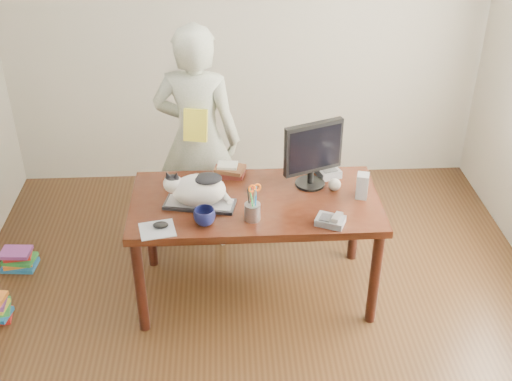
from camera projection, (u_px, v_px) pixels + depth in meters
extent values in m
plane|color=black|center=(261.00, 353.00, 3.99)|extent=(4.50, 4.50, 0.00)
plane|color=beige|center=(245.00, 29.00, 5.20)|extent=(4.00, 0.00, 4.00)
cube|color=black|center=(256.00, 203.00, 4.13)|extent=(1.60, 0.80, 0.05)
cylinder|color=black|center=(140.00, 286.00, 4.00)|extent=(0.07, 0.07, 0.70)
cylinder|color=black|center=(375.00, 278.00, 4.07)|extent=(0.07, 0.07, 0.70)
cylinder|color=black|center=(150.00, 225.00, 4.58)|extent=(0.07, 0.07, 0.70)
cylinder|color=black|center=(355.00, 218.00, 4.65)|extent=(0.07, 0.07, 0.70)
cube|color=black|center=(253.00, 214.00, 4.60)|extent=(1.45, 0.03, 0.50)
cube|color=black|center=(200.00, 204.00, 4.05)|extent=(0.47, 0.25, 0.02)
cube|color=#A3A2A7|center=(200.00, 203.00, 4.04)|extent=(0.43, 0.22, 0.00)
ellipsoid|color=silver|center=(199.00, 190.00, 3.99)|extent=(0.37, 0.27, 0.21)
ellipsoid|color=silver|center=(173.00, 184.00, 3.97)|extent=(0.14, 0.14, 0.11)
ellipsoid|color=black|center=(173.00, 179.00, 3.95)|extent=(0.10, 0.09, 0.04)
cone|color=black|center=(168.00, 175.00, 3.93)|extent=(0.07, 0.06, 0.07)
cone|color=black|center=(176.00, 176.00, 3.93)|extent=(0.07, 0.06, 0.07)
ellipsoid|color=black|center=(208.00, 179.00, 3.94)|extent=(0.20, 0.17, 0.04)
cylinder|color=silver|center=(226.00, 197.00, 4.05)|extent=(0.08, 0.14, 0.05)
cylinder|color=black|center=(310.00, 183.00, 4.27)|extent=(0.26, 0.26, 0.02)
cylinder|color=black|center=(310.00, 176.00, 4.24)|extent=(0.05, 0.05, 0.09)
cube|color=black|center=(313.00, 147.00, 4.11)|extent=(0.39, 0.19, 0.34)
cube|color=black|center=(315.00, 149.00, 4.09)|extent=(0.34, 0.14, 0.29)
cylinder|color=gray|center=(252.00, 212.00, 3.90)|extent=(0.13, 0.13, 0.11)
cylinder|color=black|center=(249.00, 199.00, 3.85)|extent=(0.02, 0.05, 0.16)
cylinder|color=blue|center=(256.00, 199.00, 3.84)|extent=(0.02, 0.04, 0.16)
cylinder|color=#B21921|center=(251.00, 197.00, 3.86)|extent=(0.02, 0.04, 0.16)
cylinder|color=#1A8532|center=(252.00, 201.00, 3.83)|extent=(0.03, 0.03, 0.16)
cylinder|color=#9FA0A4|center=(254.00, 197.00, 3.84)|extent=(0.02, 0.03, 0.12)
cylinder|color=#9FA0A4|center=(255.00, 197.00, 3.84)|extent=(0.01, 0.03, 0.12)
torus|color=#E9590C|center=(252.00, 189.00, 3.80)|extent=(0.05, 0.04, 0.05)
torus|color=#E9590C|center=(257.00, 187.00, 3.81)|extent=(0.05, 0.04, 0.05)
cube|color=#9DA1A8|center=(157.00, 230.00, 3.82)|extent=(0.24, 0.23, 0.00)
ellipsoid|color=black|center=(161.00, 225.00, 3.83)|extent=(0.10, 0.08, 0.04)
imported|color=#0D1035|center=(205.00, 217.00, 3.85)|extent=(0.19, 0.19, 0.10)
cube|color=#5B5B5F|center=(330.00, 221.00, 3.87)|extent=(0.20, 0.18, 0.04)
cube|color=#38383A|center=(326.00, 217.00, 3.86)|extent=(0.09, 0.10, 0.01)
cube|color=#9FA0A4|center=(337.00, 217.00, 3.85)|extent=(0.10, 0.15, 0.05)
cube|color=#99999C|center=(362.00, 186.00, 4.10)|extent=(0.09, 0.10, 0.17)
sphere|color=beige|center=(335.00, 184.00, 4.20)|extent=(0.08, 0.08, 0.08)
cube|color=#491813|center=(229.00, 172.00, 4.38)|extent=(0.24, 0.19, 0.03)
cube|color=brown|center=(230.00, 169.00, 4.36)|extent=(0.23, 0.20, 0.03)
cube|color=silver|center=(228.00, 165.00, 4.36)|extent=(0.15, 0.12, 0.02)
cube|color=#5B5B5F|center=(327.00, 171.00, 4.38)|extent=(0.19, 0.22, 0.05)
cube|color=#38383A|center=(329.00, 169.00, 4.35)|extent=(0.12, 0.12, 0.01)
imported|color=silver|center=(198.00, 139.00, 4.61)|extent=(0.70, 0.53, 1.71)
cube|color=yellow|center=(196.00, 125.00, 4.36)|extent=(0.18, 0.13, 0.22)
cube|color=#1A5EA0|center=(20.00, 265.00, 4.72)|extent=(0.25, 0.19, 0.03)
cube|color=orange|center=(18.00, 261.00, 4.71)|extent=(0.22, 0.19, 0.03)
cube|color=#2A8C36|center=(20.00, 259.00, 4.68)|extent=(0.24, 0.19, 0.03)
cube|color=#AE1B18|center=(18.00, 254.00, 4.68)|extent=(0.21, 0.16, 0.03)
cube|color=#783584|center=(16.00, 252.00, 4.65)|extent=(0.22, 0.17, 0.03)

